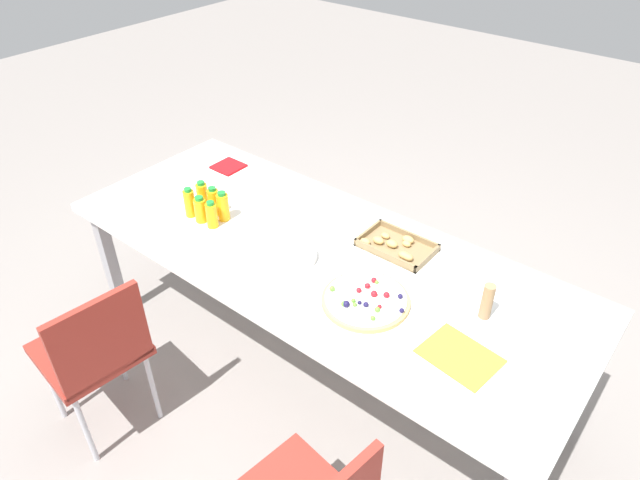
% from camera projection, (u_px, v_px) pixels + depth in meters
% --- Properties ---
extents(ground_plane, '(12.00, 12.00, 0.00)m').
position_uv_depth(ground_plane, '(318.00, 365.00, 2.93)').
color(ground_plane, gray).
extents(party_table, '(2.39, 0.94, 0.74)m').
position_uv_depth(party_table, '(317.00, 261.00, 2.53)').
color(party_table, white).
rests_on(party_table, ground_plane).
extents(chair_near_left, '(0.44, 0.44, 0.83)m').
position_uv_depth(chair_near_left, '(95.00, 350.00, 2.34)').
color(chair_near_left, maroon).
rests_on(chair_near_left, ground_plane).
extents(juice_bottle_0, '(0.05, 0.05, 0.15)m').
position_uv_depth(juice_bottle_0, '(190.00, 203.00, 2.69)').
color(juice_bottle_0, '#FAAB14').
rests_on(juice_bottle_0, party_table).
extents(juice_bottle_1, '(0.06, 0.06, 0.13)m').
position_uv_depth(juice_bottle_1, '(200.00, 210.00, 2.66)').
color(juice_bottle_1, '#F8AF14').
rests_on(juice_bottle_1, party_table).
extents(juice_bottle_2, '(0.05, 0.05, 0.14)m').
position_uv_depth(juice_bottle_2, '(212.00, 215.00, 2.62)').
color(juice_bottle_2, '#FAAE14').
rests_on(juice_bottle_2, party_table).
extents(juice_bottle_3, '(0.05, 0.05, 0.15)m').
position_uv_depth(juice_bottle_3, '(202.00, 196.00, 2.74)').
color(juice_bottle_3, '#F9AD14').
rests_on(juice_bottle_3, party_table).
extents(juice_bottle_4, '(0.05, 0.05, 0.14)m').
position_uv_depth(juice_bottle_4, '(214.00, 201.00, 2.70)').
color(juice_bottle_4, '#FAAF14').
rests_on(juice_bottle_4, party_table).
extents(juice_bottle_5, '(0.06, 0.06, 0.15)m').
position_uv_depth(juice_bottle_5, '(223.00, 207.00, 2.66)').
color(juice_bottle_5, '#F9AC14').
rests_on(juice_bottle_5, party_table).
extents(fruit_pizza, '(0.35, 0.35, 0.05)m').
position_uv_depth(fruit_pizza, '(366.00, 300.00, 2.22)').
color(fruit_pizza, tan).
rests_on(fruit_pizza, party_table).
extents(snack_tray, '(0.32, 0.21, 0.04)m').
position_uv_depth(snack_tray, '(396.00, 246.00, 2.51)').
color(snack_tray, olive).
rests_on(snack_tray, party_table).
extents(plate_stack, '(0.20, 0.20, 0.03)m').
position_uv_depth(plate_stack, '(293.00, 255.00, 2.44)').
color(plate_stack, silver).
rests_on(plate_stack, party_table).
extents(napkin_stack, '(0.15, 0.15, 0.01)m').
position_uv_depth(napkin_stack, '(228.00, 166.00, 3.11)').
color(napkin_stack, red).
rests_on(napkin_stack, party_table).
extents(cardboard_tube, '(0.04, 0.04, 0.15)m').
position_uv_depth(cardboard_tube, '(487.00, 301.00, 2.12)').
color(cardboard_tube, '#9E7A56').
rests_on(cardboard_tube, party_table).
extents(paper_folder, '(0.28, 0.23, 0.01)m').
position_uv_depth(paper_folder, '(460.00, 356.00, 2.00)').
color(paper_folder, yellow).
rests_on(paper_folder, party_table).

